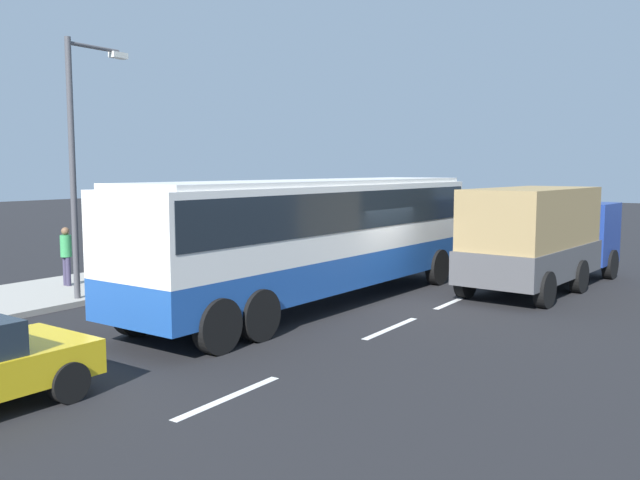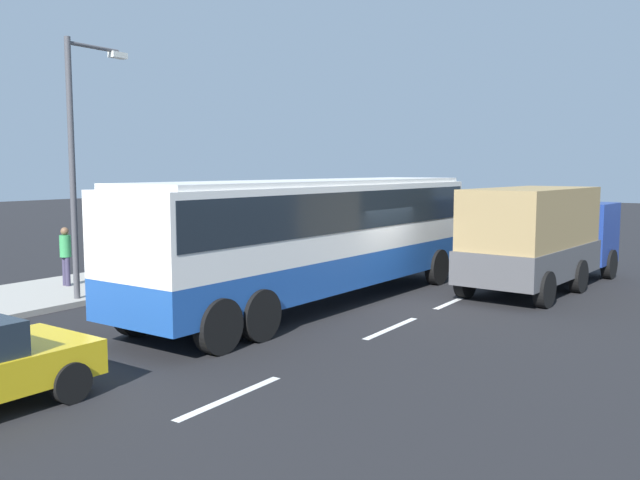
{
  "view_description": "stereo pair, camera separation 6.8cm",
  "coord_description": "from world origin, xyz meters",
  "views": [
    {
      "loc": [
        -16.0,
        -8.62,
        3.57
      ],
      "look_at": [
        -1.31,
        1.1,
        1.69
      ],
      "focal_mm": 37.64,
      "sensor_mm": 36.0,
      "label": 1
    },
    {
      "loc": [
        -16.03,
        -8.57,
        3.57
      ],
      "look_at": [
        -1.31,
        1.1,
        1.69
      ],
      "focal_mm": 37.64,
      "sensor_mm": 36.0,
      "label": 2
    }
  ],
  "objects": [
    {
      "name": "street_lamp",
      "position": [
        -4.74,
        6.42,
        4.07
      ],
      "size": [
        1.94,
        0.24,
        6.77
      ],
      "color": "#47474C",
      "rests_on": "sidewalk_curb"
    },
    {
      "name": "cargo_truck",
      "position": [
        4.16,
        -3.21,
        1.62
      ],
      "size": [
        7.83,
        3.09,
        3.02
      ],
      "rotation": [
        0.0,
        0.0,
        -0.09
      ],
      "color": "navy",
      "rests_on": "ground_plane"
    },
    {
      "name": "ground_plane",
      "position": [
        0.0,
        0.0,
        0.0
      ],
      "size": [
        120.0,
        120.0,
        0.0
      ],
      "primitive_type": "plane",
      "color": "black"
    },
    {
      "name": "lane_centreline",
      "position": [
        2.47,
        -1.81,
        0.0
      ],
      "size": [
        35.48,
        0.16,
        0.01
      ],
      "color": "white",
      "rests_on": "ground_plane"
    },
    {
      "name": "sidewalk_curb",
      "position": [
        0.0,
        8.03,
        0.07
      ],
      "size": [
        80.0,
        4.0,
        0.15
      ],
      "primitive_type": "cube",
      "color": "#A8A399",
      "rests_on": "ground_plane"
    },
    {
      "name": "pedestrian_near_curb",
      "position": [
        -3.89,
        8.31,
        1.15
      ],
      "size": [
        0.32,
        0.32,
        1.72
      ],
      "rotation": [
        0.0,
        0.0,
        3.03
      ],
      "color": "#38334C",
      "rests_on": "sidewalk_curb"
    },
    {
      "name": "coach_bus",
      "position": [
        -1.49,
        1.03,
        2.04
      ],
      "size": [
        12.49,
        3.14,
        3.28
      ],
      "rotation": [
        0.0,
        0.0,
        -0.04
      ],
      "color": "#1E4C9E",
      "rests_on": "ground_plane"
    }
  ]
}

